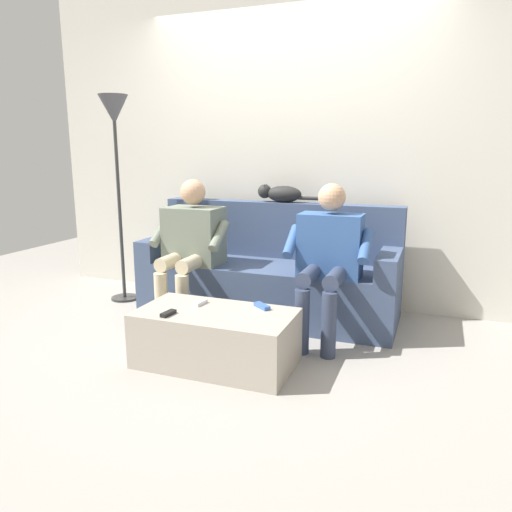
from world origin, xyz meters
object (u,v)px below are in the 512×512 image
Objects in this scene: person_right_seated at (191,241)px; floor_lamp at (115,131)px; remote_black at (168,313)px; remote_white at (200,303)px; person_left_seated at (328,253)px; remote_blue at (262,306)px; cat_on_backrest at (280,194)px; couch at (270,277)px; coffee_table at (216,338)px.

floor_lamp is at bearing -16.20° from person_right_seated.
remote_black is 0.97× the size of remote_white.
remote_black is at bearing 46.77° from person_left_seated.
remote_blue is (-0.80, 0.56, -0.28)m from person_right_seated.
remote_black is 0.06× the size of floor_lamp.
cat_on_backrest is at bearing -167.41° from floor_lamp.
cat_on_backrest is at bearing -2.71° from remote_black.
cat_on_backrest is 4.63× the size of remote_black.
couch reaches higher than coffee_table.
couch reaches higher than remote_white.
floor_lamp is (1.38, 0.31, 0.51)m from cat_on_backrest.
floor_lamp reaches higher than remote_blue.
couch is 1.05m from coffee_table.
couch is at bearing -4.16° from remote_black.
person_right_seated is at bearing 163.80° from floor_lamp.
couch is 3.88× the size of cat_on_backrest.
remote_black is at bearing 80.24° from cat_on_backrest.
person_right_seated is 9.44× the size of remote_white.
remote_white is at bearing 82.20° from cat_on_backrest.
remote_blue is at bearing 105.76° from couch.
couch is 0.73m from person_left_seated.
remote_white is at bearing 47.88° from remote_blue.
remote_blue is (-0.24, 1.10, -0.62)m from cat_on_backrest.
coffee_table is 0.34m from remote_black.
remote_white is (0.70, 0.58, -0.27)m from person_left_seated.
floor_lamp is (1.22, -0.87, 1.13)m from remote_white.
coffee_table is (0.00, 1.04, -0.14)m from couch.
couch is 0.70m from cat_on_backrest.
coffee_table is at bearing 145.00° from floor_lamp.
remote_blue is at bearing 102.24° from cat_on_backrest.
person_left_seated reaches higher than coffee_table.
remote_black is at bearing 34.28° from coffee_table.
remote_blue is at bearing 59.20° from person_left_seated.
cat_on_backrest is at bearing -135.52° from person_right_seated.
couch reaches higher than remote_black.
person_left_seated is 0.95m from remote_white.
couch is at bearing -149.84° from person_right_seated.
cat_on_backrest is at bearing -90.35° from coffee_table.
couch is 17.98× the size of remote_black.
cat_on_backrest is at bearing -91.95° from couch.
person_right_seated is at bearing 26.41° from remote_black.
remote_black is (0.25, 1.44, -0.62)m from cat_on_backrest.
remote_blue reaches higher than remote_black.
couch is 0.96m from remote_white.
person_right_seated is (0.55, -0.72, 0.46)m from coffee_table.
remote_black is (-0.31, 0.89, -0.28)m from person_right_seated.
person_left_seated is 2.10× the size of cat_on_backrest.
remote_blue is 0.41m from remote_white.
coffee_table is 2.13m from floor_lamp.
cat_on_backrest is at bearing -40.22° from remote_blue.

